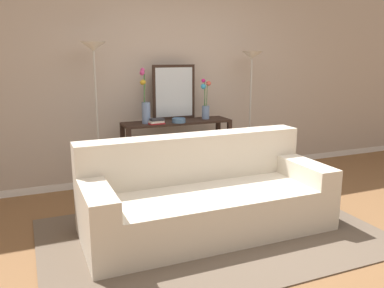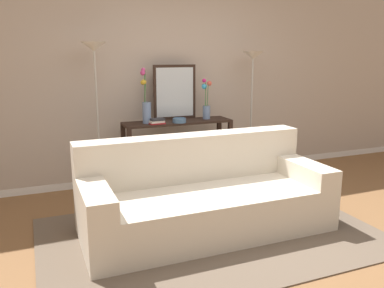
{
  "view_description": "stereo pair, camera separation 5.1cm",
  "coord_description": "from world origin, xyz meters",
  "px_view_note": "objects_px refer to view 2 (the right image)",
  "views": [
    {
      "loc": [
        -1.87,
        -2.83,
        1.67
      ],
      "look_at": [
        -0.22,
        1.1,
        0.7
      ],
      "focal_mm": 37.5,
      "sensor_mm": 36.0,
      "label": 1
    },
    {
      "loc": [
        -1.83,
        -2.85,
        1.67
      ],
      "look_at": [
        -0.22,
        1.1,
        0.7
      ],
      "focal_mm": 37.5,
      "sensor_mm": 36.0,
      "label": 2
    }
  ],
  "objects_px": {
    "couch": "(204,198)",
    "floor_lamp_right": "(252,79)",
    "wall_mirror": "(175,92)",
    "book_stack": "(157,121)",
    "floor_lamp_left": "(95,77)",
    "console_table": "(178,141)",
    "vase_short_flowers": "(206,104)",
    "vase_tall_flowers": "(146,104)",
    "book_row_under_console": "(149,184)",
    "fruit_bowl": "(179,120)"
  },
  "relations": [
    {
      "from": "floor_lamp_left",
      "to": "vase_tall_flowers",
      "type": "xyz_separation_m",
      "value": [
        0.57,
        -0.02,
        -0.34
      ]
    },
    {
      "from": "couch",
      "to": "floor_lamp_right",
      "type": "height_order",
      "value": "floor_lamp_right"
    },
    {
      "from": "vase_tall_flowers",
      "to": "book_row_under_console",
      "type": "distance_m",
      "value": 1.01
    },
    {
      "from": "book_stack",
      "to": "vase_short_flowers",
      "type": "bearing_deg",
      "value": 9.35
    },
    {
      "from": "couch",
      "to": "book_row_under_console",
      "type": "bearing_deg",
      "value": 97.25
    },
    {
      "from": "vase_short_flowers",
      "to": "book_row_under_console",
      "type": "height_order",
      "value": "vase_short_flowers"
    },
    {
      "from": "floor_lamp_left",
      "to": "vase_tall_flowers",
      "type": "bearing_deg",
      "value": -1.89
    },
    {
      "from": "book_row_under_console",
      "to": "book_stack",
      "type": "bearing_deg",
      "value": -48.03
    },
    {
      "from": "floor_lamp_right",
      "to": "book_stack",
      "type": "height_order",
      "value": "floor_lamp_right"
    },
    {
      "from": "wall_mirror",
      "to": "vase_short_flowers",
      "type": "distance_m",
      "value": 0.43
    },
    {
      "from": "vase_tall_flowers",
      "to": "book_row_under_console",
      "type": "relative_size",
      "value": 1.9
    },
    {
      "from": "console_table",
      "to": "vase_tall_flowers",
      "type": "relative_size",
      "value": 2.06
    },
    {
      "from": "floor_lamp_left",
      "to": "vase_short_flowers",
      "type": "bearing_deg",
      "value": 0.66
    },
    {
      "from": "vase_tall_flowers",
      "to": "book_stack",
      "type": "bearing_deg",
      "value": -37.04
    },
    {
      "from": "floor_lamp_right",
      "to": "vase_tall_flowers",
      "type": "height_order",
      "value": "floor_lamp_right"
    },
    {
      "from": "console_table",
      "to": "wall_mirror",
      "type": "bearing_deg",
      "value": 81.9
    },
    {
      "from": "floor_lamp_right",
      "to": "vase_short_flowers",
      "type": "distance_m",
      "value": 0.72
    },
    {
      "from": "vase_short_flowers",
      "to": "book_row_under_console",
      "type": "xyz_separation_m",
      "value": [
        -0.79,
        -0.02,
        -0.98
      ]
    },
    {
      "from": "wall_mirror",
      "to": "book_stack",
      "type": "xyz_separation_m",
      "value": [
        -0.32,
        -0.25,
        -0.31
      ]
    },
    {
      "from": "vase_short_flowers",
      "to": "fruit_bowl",
      "type": "bearing_deg",
      "value": -162.26
    },
    {
      "from": "vase_short_flowers",
      "to": "wall_mirror",
      "type": "bearing_deg",
      "value": 160.07
    },
    {
      "from": "console_table",
      "to": "vase_short_flowers",
      "type": "height_order",
      "value": "vase_short_flowers"
    },
    {
      "from": "wall_mirror",
      "to": "vase_tall_flowers",
      "type": "distance_m",
      "value": 0.48
    },
    {
      "from": "book_row_under_console",
      "to": "vase_short_flowers",
      "type": "bearing_deg",
      "value": 1.28
    },
    {
      "from": "book_stack",
      "to": "book_row_under_console",
      "type": "xyz_separation_m",
      "value": [
        -0.09,
        0.1,
        -0.81
      ]
    },
    {
      "from": "vase_tall_flowers",
      "to": "vase_short_flowers",
      "type": "distance_m",
      "value": 0.81
    },
    {
      "from": "floor_lamp_left",
      "to": "book_stack",
      "type": "relative_size",
      "value": 9.47
    },
    {
      "from": "wall_mirror",
      "to": "vase_tall_flowers",
      "type": "height_order",
      "value": "wall_mirror"
    },
    {
      "from": "couch",
      "to": "book_row_under_console",
      "type": "height_order",
      "value": "couch"
    },
    {
      "from": "couch",
      "to": "floor_lamp_left",
      "type": "xyz_separation_m",
      "value": [
        -0.76,
        1.33,
        1.1
      ]
    },
    {
      "from": "console_table",
      "to": "floor_lamp_left",
      "type": "bearing_deg",
      "value": 179.91
    },
    {
      "from": "fruit_bowl",
      "to": "book_stack",
      "type": "xyz_separation_m",
      "value": [
        -0.28,
        0.02,
        0.0
      ]
    },
    {
      "from": "book_stack",
      "to": "console_table",
      "type": "bearing_deg",
      "value": 17.98
    },
    {
      "from": "vase_tall_flowers",
      "to": "book_row_under_console",
      "type": "xyz_separation_m",
      "value": [
        0.02,
        0.02,
        -1.01
      ]
    },
    {
      "from": "console_table",
      "to": "vase_short_flowers",
      "type": "relative_size",
      "value": 2.65
    },
    {
      "from": "console_table",
      "to": "floor_lamp_right",
      "type": "distance_m",
      "value": 1.3
    },
    {
      "from": "vase_short_flowers",
      "to": "fruit_bowl",
      "type": "distance_m",
      "value": 0.47
    },
    {
      "from": "floor_lamp_right",
      "to": "book_stack",
      "type": "distance_m",
      "value": 1.44
    },
    {
      "from": "book_row_under_console",
      "to": "couch",
      "type": "bearing_deg",
      "value": -82.75
    },
    {
      "from": "vase_tall_flowers",
      "to": "vase_short_flowers",
      "type": "relative_size",
      "value": 1.28
    },
    {
      "from": "vase_tall_flowers",
      "to": "book_row_under_console",
      "type": "bearing_deg",
      "value": 42.9
    },
    {
      "from": "wall_mirror",
      "to": "fruit_bowl",
      "type": "height_order",
      "value": "wall_mirror"
    },
    {
      "from": "floor_lamp_right",
      "to": "vase_tall_flowers",
      "type": "bearing_deg",
      "value": -179.26
    },
    {
      "from": "fruit_bowl",
      "to": "book_row_under_console",
      "type": "xyz_separation_m",
      "value": [
        -0.37,
        0.12,
        -0.81
      ]
    },
    {
      "from": "wall_mirror",
      "to": "vase_tall_flowers",
      "type": "bearing_deg",
      "value": -158.2
    },
    {
      "from": "book_stack",
      "to": "wall_mirror",
      "type": "bearing_deg",
      "value": 37.98
    },
    {
      "from": "floor_lamp_right",
      "to": "fruit_bowl",
      "type": "height_order",
      "value": "floor_lamp_right"
    },
    {
      "from": "fruit_bowl",
      "to": "book_stack",
      "type": "height_order",
      "value": "book_stack"
    },
    {
      "from": "floor_lamp_right",
      "to": "wall_mirror",
      "type": "height_order",
      "value": "floor_lamp_right"
    },
    {
      "from": "vase_short_flowers",
      "to": "book_row_under_console",
      "type": "relative_size",
      "value": 1.48
    }
  ]
}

